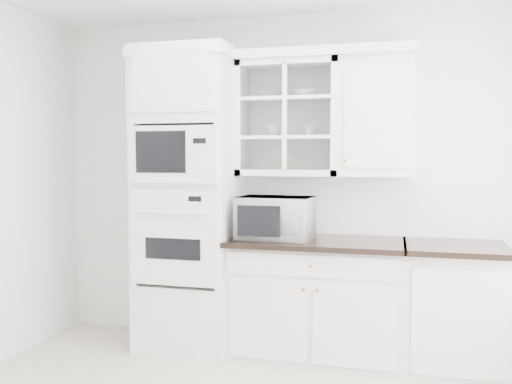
# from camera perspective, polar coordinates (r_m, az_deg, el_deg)

# --- Properties ---
(room_shell) EXTENTS (4.00, 3.50, 2.70)m
(room_shell) POSITION_cam_1_polar(r_m,az_deg,el_deg) (3.21, -1.06, 7.82)
(room_shell) COLOR white
(room_shell) RESTS_ON ground
(oven_column) EXTENTS (0.76, 0.68, 2.40)m
(oven_column) POSITION_cam_1_polar(r_m,az_deg,el_deg) (4.39, -7.03, -0.85)
(oven_column) COLOR white
(oven_column) RESTS_ON ground
(base_cabinet_run) EXTENTS (1.32, 0.67, 0.92)m
(base_cabinet_run) POSITION_cam_1_polar(r_m,az_deg,el_deg) (4.28, 6.39, -10.99)
(base_cabinet_run) COLOR white
(base_cabinet_run) RESTS_ON ground
(extra_base_cabinet) EXTENTS (0.72, 0.67, 0.92)m
(extra_base_cabinet) POSITION_cam_1_polar(r_m,az_deg,el_deg) (4.26, 20.08, -11.26)
(extra_base_cabinet) COLOR white
(extra_base_cabinet) RESTS_ON ground
(upper_cabinet_glass) EXTENTS (0.80, 0.33, 0.90)m
(upper_cabinet_glass) POSITION_cam_1_polar(r_m,az_deg,el_deg) (4.33, 3.48, 7.72)
(upper_cabinet_glass) COLOR white
(upper_cabinet_glass) RESTS_ON room_shell
(upper_cabinet_solid) EXTENTS (0.55, 0.33, 0.90)m
(upper_cabinet_solid) POSITION_cam_1_polar(r_m,az_deg,el_deg) (4.25, 12.53, 7.71)
(upper_cabinet_solid) COLOR white
(upper_cabinet_solid) RESTS_ON room_shell
(crown_molding) EXTENTS (2.14, 0.38, 0.07)m
(crown_molding) POSITION_cam_1_polar(r_m,az_deg,el_deg) (4.38, 2.05, 14.06)
(crown_molding) COLOR white
(crown_molding) RESTS_ON room_shell
(countertop_microwave) EXTENTS (0.59, 0.50, 0.32)m
(countertop_microwave) POSITION_cam_1_polar(r_m,az_deg,el_deg) (4.18, 2.14, -2.70)
(countertop_microwave) COLOR white
(countertop_microwave) RESTS_ON base_cabinet_run
(bowl_a) EXTENTS (0.22, 0.22, 0.05)m
(bowl_a) POSITION_cam_1_polar(r_m,az_deg,el_deg) (4.36, 1.43, 10.14)
(bowl_a) COLOR white
(bowl_a) RESTS_ON upper_cabinet_glass
(bowl_b) EXTENTS (0.24, 0.24, 0.06)m
(bowl_b) POSITION_cam_1_polar(r_m,az_deg,el_deg) (4.33, 5.05, 10.24)
(bowl_b) COLOR white
(bowl_b) RESTS_ON upper_cabinet_glass
(cup_a) EXTENTS (0.14, 0.14, 0.09)m
(cup_a) POSITION_cam_1_polar(r_m,az_deg,el_deg) (4.36, 1.84, 6.43)
(cup_a) COLOR white
(cup_a) RESTS_ON upper_cabinet_glass
(cup_b) EXTENTS (0.11, 0.11, 0.09)m
(cup_b) POSITION_cam_1_polar(r_m,az_deg,el_deg) (4.29, 5.65, 6.47)
(cup_b) COLOR white
(cup_b) RESTS_ON upper_cabinet_glass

